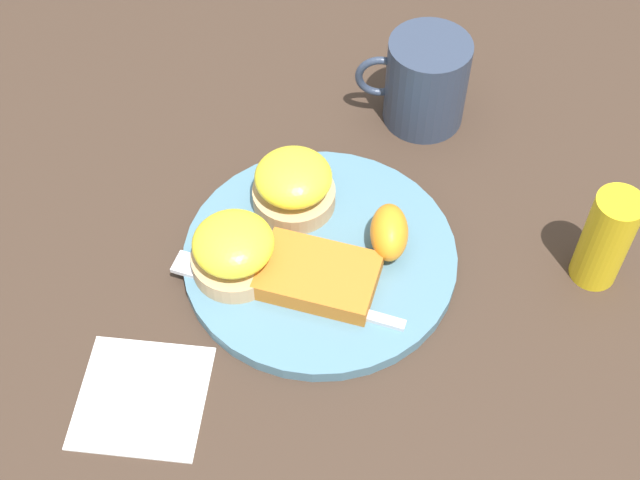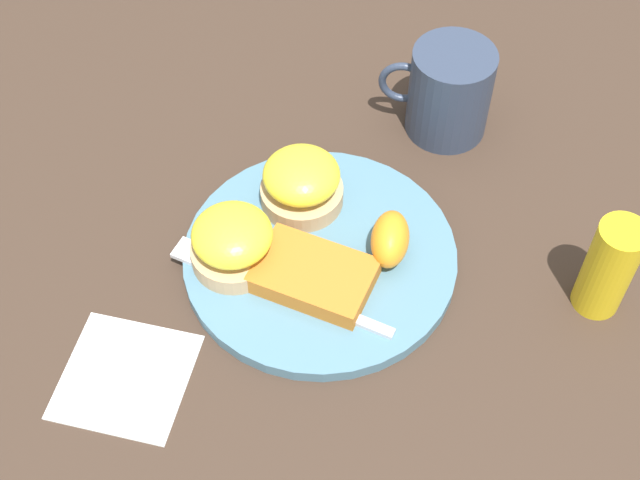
{
  "view_description": "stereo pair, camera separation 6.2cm",
  "coord_description": "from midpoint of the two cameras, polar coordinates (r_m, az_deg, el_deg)",
  "views": [
    {
      "loc": [
        -0.03,
        0.5,
        0.7
      ],
      "look_at": [
        0.0,
        0.0,
        0.03
      ],
      "focal_mm": 50.0,
      "sensor_mm": 36.0,
      "label": 1
    },
    {
      "loc": [
        -0.09,
        0.49,
        0.7
      ],
      "look_at": [
        0.0,
        0.0,
        0.03
      ],
      "focal_mm": 50.0,
      "sensor_mm": 36.0,
      "label": 2
    }
  ],
  "objects": [
    {
      "name": "sandwich_benedict_right",
      "position": [
        0.82,
        -7.68,
        -0.78
      ],
      "size": [
        0.08,
        0.08,
        0.06
      ],
      "color": "tan",
      "rests_on": "plate"
    },
    {
      "name": "orange_wedge",
      "position": [
        0.84,
        2.34,
        0.39
      ],
      "size": [
        0.04,
        0.06,
        0.04
      ],
      "primitive_type": "ellipsoid",
      "rotation": [
        0.0,
        0.0,
        1.6
      ],
      "color": "orange",
      "rests_on": "plate"
    },
    {
      "name": "plate",
      "position": [
        0.85,
        -2.08,
        -1.2
      ],
      "size": [
        0.26,
        0.26,
        0.01
      ],
      "primitive_type": "cylinder",
      "color": "slate",
      "rests_on": "ground_plane"
    },
    {
      "name": "napkin",
      "position": [
        0.8,
        -13.53,
        -9.85
      ],
      "size": [
        0.12,
        0.12,
        0.0
      ],
      "primitive_type": "cube",
      "rotation": [
        0.0,
        0.0,
        -0.06
      ],
      "color": "white",
      "rests_on": "ground_plane"
    },
    {
      "name": "sandwich_benedict_left",
      "position": [
        0.87,
        -3.75,
        3.46
      ],
      "size": [
        0.08,
        0.08,
        0.06
      ],
      "color": "tan",
      "rests_on": "plate"
    },
    {
      "name": "cup",
      "position": [
        0.96,
        4.88,
        9.99
      ],
      "size": [
        0.12,
        0.09,
        0.1
      ],
      "color": "#2D384C",
      "rests_on": "ground_plane"
    },
    {
      "name": "ground_plane",
      "position": [
        0.86,
        -2.06,
        -1.47
      ],
      "size": [
        1.1,
        1.1,
        0.0
      ],
      "primitive_type": "plane",
      "color": "#38281E"
    },
    {
      "name": "hashbrown_patty",
      "position": [
        0.82,
        -1.96,
        -2.42
      ],
      "size": [
        0.12,
        0.09,
        0.02
      ],
      "primitive_type": "cube",
      "rotation": [
        0.0,
        0.0,
        -0.23
      ],
      "color": "#B96921",
      "rests_on": "plate"
    },
    {
      "name": "condiment_bottle",
      "position": [
        0.84,
        15.83,
        0.1
      ],
      "size": [
        0.04,
        0.04,
        0.11
      ],
      "primitive_type": "cylinder",
      "color": "gold",
      "rests_on": "ground_plane"
    },
    {
      "name": "fork",
      "position": [
        0.82,
        -5.29,
        -3.2
      ],
      "size": [
        0.22,
        0.08,
        0.0
      ],
      "color": "silver",
      "rests_on": "plate"
    }
  ]
}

